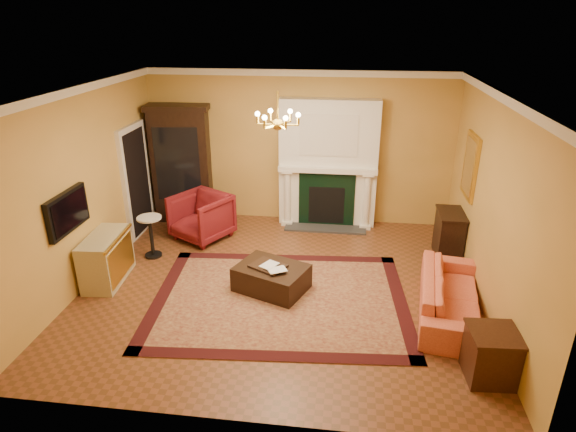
% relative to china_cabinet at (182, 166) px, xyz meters
% --- Properties ---
extents(floor, '(6.00, 5.50, 0.02)m').
position_rel_china_cabinet_xyz_m(floor, '(2.33, -2.49, -1.13)').
color(floor, brown).
rests_on(floor, ground).
extents(ceiling, '(6.00, 5.50, 0.02)m').
position_rel_china_cabinet_xyz_m(ceiling, '(2.33, -2.49, 1.89)').
color(ceiling, silver).
rests_on(ceiling, wall_back).
extents(wall_back, '(6.00, 0.02, 3.00)m').
position_rel_china_cabinet_xyz_m(wall_back, '(2.33, 0.27, 0.38)').
color(wall_back, gold).
rests_on(wall_back, floor).
extents(wall_front, '(6.00, 0.02, 3.00)m').
position_rel_china_cabinet_xyz_m(wall_front, '(2.33, -5.25, 0.38)').
color(wall_front, gold).
rests_on(wall_front, floor).
extents(wall_left, '(0.02, 5.50, 3.00)m').
position_rel_china_cabinet_xyz_m(wall_left, '(-0.68, -2.49, 0.38)').
color(wall_left, gold).
rests_on(wall_left, floor).
extents(wall_right, '(0.02, 5.50, 3.00)m').
position_rel_china_cabinet_xyz_m(wall_right, '(5.34, -2.49, 0.38)').
color(wall_right, gold).
rests_on(wall_right, floor).
extents(fireplace, '(1.90, 0.70, 2.50)m').
position_rel_china_cabinet_xyz_m(fireplace, '(2.93, 0.08, 0.07)').
color(fireplace, white).
rests_on(fireplace, wall_back).
extents(crown_molding, '(6.00, 5.50, 0.12)m').
position_rel_china_cabinet_xyz_m(crown_molding, '(2.33, -1.53, 1.82)').
color(crown_molding, white).
rests_on(crown_molding, ceiling).
extents(doorway, '(0.08, 1.05, 2.10)m').
position_rel_china_cabinet_xyz_m(doorway, '(-0.63, -0.79, -0.08)').
color(doorway, silver).
rests_on(doorway, wall_left).
extents(tv_panel, '(0.09, 0.95, 0.58)m').
position_rel_china_cabinet_xyz_m(tv_panel, '(-0.62, -3.09, 0.23)').
color(tv_panel, black).
rests_on(tv_panel, wall_left).
extents(gilt_mirror, '(0.06, 0.76, 1.05)m').
position_rel_china_cabinet_xyz_m(gilt_mirror, '(5.29, -1.09, 0.53)').
color(gilt_mirror, gold).
rests_on(gilt_mirror, wall_right).
extents(chandelier, '(0.63, 0.55, 0.53)m').
position_rel_china_cabinet_xyz_m(chandelier, '(2.33, -2.49, 1.49)').
color(chandelier, gold).
rests_on(chandelier, ceiling).
extents(oriental_rug, '(3.97, 3.10, 0.02)m').
position_rel_china_cabinet_xyz_m(oriental_rug, '(2.39, -2.87, -1.11)').
color(oriental_rug, '#4F1111').
rests_on(oriental_rug, floor).
extents(china_cabinet, '(1.17, 0.64, 2.24)m').
position_rel_china_cabinet_xyz_m(china_cabinet, '(0.00, 0.00, 0.00)').
color(china_cabinet, black).
rests_on(china_cabinet, floor).
extents(wingback_armchair, '(1.23, 1.21, 0.95)m').
position_rel_china_cabinet_xyz_m(wingback_armchair, '(0.63, -0.93, -0.64)').
color(wingback_armchair, maroon).
rests_on(wingback_armchair, floor).
extents(pedestal_table, '(0.42, 0.42, 0.75)m').
position_rel_china_cabinet_xyz_m(pedestal_table, '(-0.02, -1.77, -0.69)').
color(pedestal_table, black).
rests_on(pedestal_table, floor).
extents(commode, '(0.57, 1.07, 0.77)m').
position_rel_china_cabinet_xyz_m(commode, '(-0.40, -2.65, -0.73)').
color(commode, '#B8B186').
rests_on(commode, floor).
extents(coral_sofa, '(0.88, 2.09, 0.79)m').
position_rel_china_cabinet_xyz_m(coral_sofa, '(4.82, -2.93, -0.72)').
color(coral_sofa, '#E66C49').
rests_on(coral_sofa, floor).
extents(end_table, '(0.55, 0.55, 0.60)m').
position_rel_china_cabinet_xyz_m(end_table, '(5.05, -4.22, -0.82)').
color(end_table, '#351C0E').
rests_on(end_table, floor).
extents(console_table, '(0.42, 0.72, 0.80)m').
position_rel_china_cabinet_xyz_m(console_table, '(5.11, -1.11, -0.72)').
color(console_table, black).
rests_on(console_table, floor).
extents(leather_ottoman, '(1.23, 1.08, 0.38)m').
position_rel_china_cabinet_xyz_m(leather_ottoman, '(2.23, -2.61, -0.91)').
color(leather_ottoman, black).
rests_on(leather_ottoman, oriental_rug).
extents(ottoman_tray, '(0.62, 0.58, 0.03)m').
position_rel_china_cabinet_xyz_m(ottoman_tray, '(2.18, -2.62, -0.71)').
color(ottoman_tray, black).
rests_on(ottoman_tray, leather_ottoman).
extents(book_a, '(0.19, 0.12, 0.27)m').
position_rel_china_cabinet_xyz_m(book_a, '(2.11, -2.60, -0.55)').
color(book_a, gray).
rests_on(book_a, ottoman_tray).
extents(book_b, '(0.11, 0.18, 0.27)m').
position_rel_china_cabinet_xyz_m(book_b, '(2.29, -2.69, -0.55)').
color(book_b, gray).
rests_on(book_b, ottoman_tray).
extents(topiary_left, '(0.14, 0.14, 0.38)m').
position_rel_china_cabinet_xyz_m(topiary_left, '(2.30, 0.04, 0.32)').
color(topiary_left, tan).
rests_on(topiary_left, fireplace).
extents(topiary_right, '(0.15, 0.15, 0.41)m').
position_rel_china_cabinet_xyz_m(topiary_right, '(3.71, 0.04, 0.34)').
color(topiary_right, tan).
rests_on(topiary_right, fireplace).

